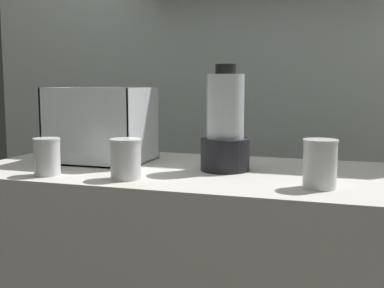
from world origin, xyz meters
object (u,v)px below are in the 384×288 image
blender_pitcher (225,128)px  juice_cup_orange_far_left (47,159)px  juice_cup_mango_left (126,161)px  carrot_display_bin (103,138)px  juice_cup_orange_middle (320,166)px

blender_pitcher → juice_cup_orange_far_left: blender_pitcher is taller
blender_pitcher → juice_cup_mango_left: bearing=-136.7°
carrot_display_bin → juice_cup_orange_far_left: carrot_display_bin is taller
carrot_display_bin → juice_cup_mango_left: bearing=-51.2°
blender_pitcher → juice_cup_orange_far_left: (-0.48, -0.24, -0.08)m
juice_cup_orange_far_left → juice_cup_orange_middle: size_ratio=0.86×
juice_cup_mango_left → juice_cup_orange_far_left: bearing=-175.8°
juice_cup_mango_left → juice_cup_orange_middle: bearing=4.8°
juice_cup_orange_far_left → juice_cup_orange_middle: juice_cup_orange_middle is taller
blender_pitcher → juice_cup_mango_left: size_ratio=2.85×
carrot_display_bin → juice_cup_orange_far_left: 0.28m
juice_cup_mango_left → juice_cup_orange_middle: juice_cup_orange_middle is taller
carrot_display_bin → blender_pitcher: size_ratio=0.98×
blender_pitcher → juice_cup_orange_middle: size_ratio=2.57×
juice_cup_orange_far_left → juice_cup_orange_middle: (0.78, 0.06, 0.01)m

